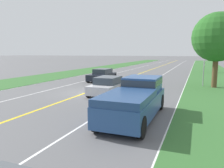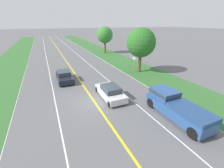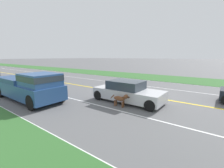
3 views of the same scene
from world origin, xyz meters
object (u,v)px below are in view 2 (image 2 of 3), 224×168
at_px(dog, 119,90).
at_px(pickup_truck, 176,106).
at_px(ego_car, 110,92).
at_px(roadside_tree_right_far, 105,35).
at_px(oncoming_car, 64,76).
at_px(roadside_tree_right_near, 141,43).
at_px(street_sign, 134,62).

bearing_deg(dog, pickup_truck, -68.68).
bearing_deg(ego_car, dog, 12.13).
height_order(ego_car, dog, ego_car).
xyz_separation_m(ego_car, roadside_tree_right_far, (8.60, 23.01, 3.71)).
bearing_deg(oncoming_car, roadside_tree_right_near, 176.30).
bearing_deg(oncoming_car, pickup_truck, 120.52).
xyz_separation_m(ego_car, oncoming_car, (-3.60, 6.88, 0.01)).
height_order(pickup_truck, roadside_tree_right_near, roadside_tree_right_near).
height_order(roadside_tree_right_far, street_sign, roadside_tree_right_far).
relative_size(ego_car, street_sign, 1.82).
relative_size(ego_car, dog, 3.49).
distance_m(dog, roadside_tree_right_far, 24.25).
bearing_deg(roadside_tree_right_far, oncoming_car, -127.10).
distance_m(dog, street_sign, 8.44).
height_order(pickup_truck, roadside_tree_right_far, roadside_tree_right_far).
bearing_deg(street_sign, pickup_truck, -105.46).
bearing_deg(ego_car, oncoming_car, 117.61).
bearing_deg(oncoming_car, dog, 125.64).
xyz_separation_m(roadside_tree_right_near, roadside_tree_right_far, (0.98, 16.85, -0.08)).
bearing_deg(pickup_truck, street_sign, 74.54).
distance_m(dog, pickup_truck, 5.92).
distance_m(dog, roadside_tree_right_near, 9.59).
bearing_deg(street_sign, roadside_tree_right_near, -21.18).
xyz_separation_m(ego_car, street_sign, (6.73, 6.50, 0.90)).
xyz_separation_m(ego_car, roadside_tree_right_near, (7.62, 6.15, 3.79)).
bearing_deg(pickup_truck, roadside_tree_right_far, 79.75).
xyz_separation_m(dog, roadside_tree_right_far, (7.44, 22.76, 3.84)).
bearing_deg(oncoming_car, roadside_tree_right_far, -127.10).
bearing_deg(street_sign, ego_car, -136.00).
bearing_deg(oncoming_car, street_sign, 177.89).
bearing_deg(roadside_tree_right_far, pickup_truck, -100.25).
xyz_separation_m(roadside_tree_right_near, street_sign, (-0.89, 0.35, -2.89)).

